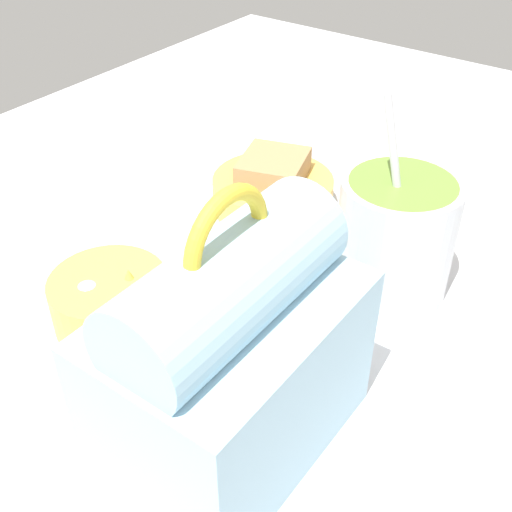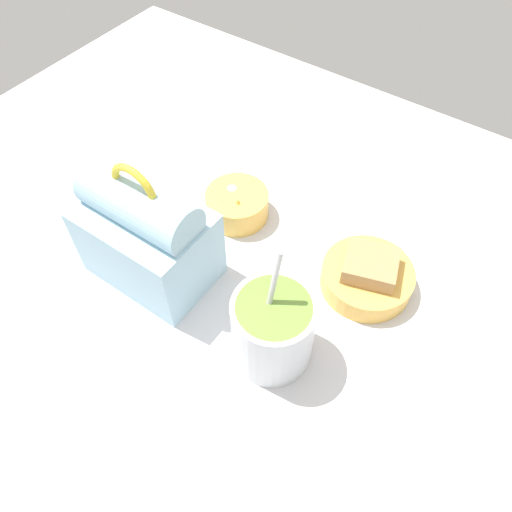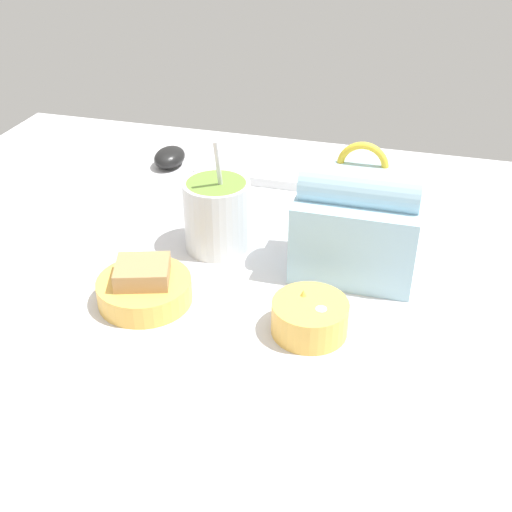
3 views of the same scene
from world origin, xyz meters
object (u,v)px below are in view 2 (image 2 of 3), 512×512
object	(u,v)px
lunch_bag	(147,235)
bento_bowl_sandwich	(367,276)
bento_bowl_snacks	(237,204)
soup_cup	(273,329)

from	to	relation	value
lunch_bag	bento_bowl_sandwich	size ratio (longest dim) A/B	1.56
bento_bowl_sandwich	bento_bowl_snacks	xyz separation A→B (cm)	(23.65, -0.50, 0.14)
bento_bowl_sandwich	soup_cup	bearing A→B (deg)	72.71
soup_cup	bento_bowl_sandwich	world-z (taller)	soup_cup
soup_cup	bento_bowl_snacks	world-z (taller)	soup_cup
soup_cup	bento_bowl_sandwich	bearing A→B (deg)	-107.29
bento_bowl_sandwich	bento_bowl_snacks	world-z (taller)	bento_bowl_sandwich
lunch_bag	soup_cup	size ratio (longest dim) A/B	1.10
soup_cup	bento_bowl_snacks	size ratio (longest dim) A/B	1.87
lunch_bag	soup_cup	xyz separation A→B (cm)	(-21.88, 1.28, -2.14)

